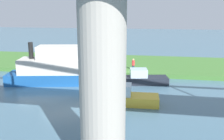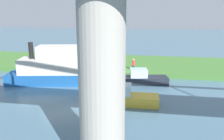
% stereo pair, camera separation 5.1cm
% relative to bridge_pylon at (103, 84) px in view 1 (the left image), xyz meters
% --- Properties ---
extents(ground_plane, '(160.00, 160.00, 0.00)m').
position_rel_bridge_pylon_xyz_m(ground_plane, '(1.73, -17.76, -4.47)').
color(ground_plane, '#476B7F').
extents(grassy_bank, '(80.00, 12.00, 0.50)m').
position_rel_bridge_pylon_xyz_m(grassy_bank, '(1.73, -23.76, -4.22)').
color(grassy_bank, '#427533').
rests_on(grassy_bank, ground).
extents(bridge_pylon, '(2.15, 2.15, 8.95)m').
position_rel_bridge_pylon_xyz_m(bridge_pylon, '(0.00, 0.00, 0.00)').
color(bridge_pylon, '#9E998E').
rests_on(bridge_pylon, ground).
extents(person_on_bank, '(0.51, 0.51, 1.39)m').
position_rel_bridge_pylon_xyz_m(person_on_bank, '(0.19, -19.53, -3.27)').
color(person_on_bank, '#2D334C').
rests_on(person_on_bank, grassy_bank).
extents(mooring_post, '(0.20, 0.20, 0.79)m').
position_rel_bridge_pylon_xyz_m(mooring_post, '(8.86, -19.75, -3.58)').
color(mooring_post, brown).
rests_on(mooring_post, grassy_bank).
extents(houseboat_blue, '(9.16, 4.51, 4.48)m').
position_rel_bridge_pylon_xyz_m(houseboat_blue, '(8.56, -13.86, -2.81)').
color(houseboat_blue, '#195199').
rests_on(houseboat_blue, ground).
extents(riverboat_paddlewheel, '(5.20, 2.65, 1.65)m').
position_rel_bridge_pylon_xyz_m(riverboat_paddlewheel, '(-1.24, -15.27, -3.88)').
color(riverboat_paddlewheel, '#1E232D').
rests_on(riverboat_paddlewheel, ground).
extents(motorboat_white, '(5.17, 2.01, 1.70)m').
position_rel_bridge_pylon_xyz_m(motorboat_white, '(-0.12, -9.05, -3.87)').
color(motorboat_white, gold).
rests_on(motorboat_white, ground).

